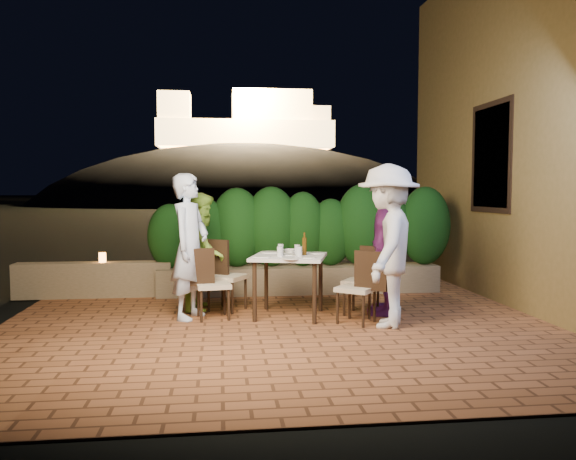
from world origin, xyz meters
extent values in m
plane|color=black|center=(0.00, 0.00, -0.02)|extent=(400.00, 400.00, 0.00)
cube|color=brown|center=(0.00, 0.50, -0.07)|extent=(7.00, 6.00, 0.15)
cube|color=olive|center=(3.60, 2.00, 2.50)|extent=(1.60, 5.00, 5.00)
cube|color=black|center=(2.82, 1.50, 2.00)|extent=(0.08, 1.00, 1.40)
cube|color=black|center=(2.81, 1.50, 2.00)|extent=(0.06, 1.15, 1.55)
cube|color=#7D6C4F|center=(0.20, 2.30, 0.20)|extent=(4.20, 0.55, 0.40)
cube|color=#7D6C4F|center=(-2.80, 2.30, 0.25)|extent=(2.20, 0.30, 0.50)
ellipsoid|color=black|center=(2.00, 60.00, -4.00)|extent=(52.00, 40.00, 22.00)
cylinder|color=white|center=(-0.50, 0.57, 0.76)|extent=(0.22, 0.22, 0.01)
cylinder|color=white|center=(-0.36, 1.02, 0.76)|extent=(0.23, 0.23, 0.01)
cylinder|color=white|center=(0.03, 0.43, 0.76)|extent=(0.20, 0.20, 0.01)
cylinder|color=white|center=(0.22, 0.87, 0.76)|extent=(0.20, 0.20, 0.01)
cylinder|color=white|center=(-0.17, 0.74, 0.76)|extent=(0.20, 0.20, 0.01)
cylinder|color=white|center=(-0.17, 0.35, 0.76)|extent=(0.24, 0.24, 0.01)
cylinder|color=silver|center=(-0.28, 0.58, 0.81)|extent=(0.07, 0.07, 0.12)
cylinder|color=silver|center=(-0.24, 0.92, 0.81)|extent=(0.07, 0.07, 0.12)
cylinder|color=silver|center=(-0.05, 0.61, 0.81)|extent=(0.07, 0.07, 0.12)
cylinder|color=silver|center=(-0.04, 0.80, 0.81)|extent=(0.07, 0.07, 0.12)
imported|color=white|center=(-0.10, 1.04, 0.77)|extent=(0.22, 0.22, 0.04)
imported|color=#C6DCFF|center=(-1.34, 0.76, 0.87)|extent=(0.64, 0.75, 1.74)
imported|color=#91CB3F|center=(-1.21, 1.26, 0.75)|extent=(0.64, 0.78, 1.50)
imported|color=silver|center=(0.89, 0.09, 0.91)|extent=(1.12, 1.36, 1.83)
imported|color=#722672|center=(1.06, 0.69, 0.87)|extent=(0.85, 1.10, 1.74)
cylinder|color=orange|center=(-2.67, 2.30, 0.57)|extent=(0.10, 0.10, 0.14)
camera|label=1|loc=(-0.98, -6.00, 1.53)|focal=35.00mm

